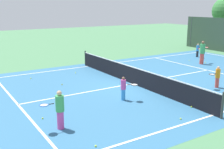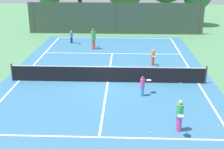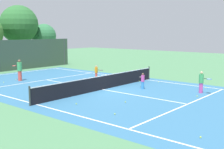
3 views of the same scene
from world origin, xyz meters
name	(u,v)px [view 1 (image 1 of 3)]	position (x,y,z in m)	size (l,w,h in m)	color
ground_plane	(133,84)	(0.00, 0.00, 0.00)	(80.00, 80.00, 0.00)	#4C8456
court_surface	(133,84)	(0.00, 0.00, 0.00)	(13.00, 25.00, 0.01)	teal
tennis_net	(133,75)	(0.00, 0.00, 0.51)	(11.90, 0.10, 1.10)	#333833
player_0	(198,50)	(-3.85, 9.80, 0.60)	(0.80, 0.61, 1.15)	#232328
player_1	(202,52)	(-1.65, 7.73, 0.91)	(0.52, 0.96, 1.76)	#E54C3F
player_2	(59,109)	(3.37, -5.72, 0.75)	(0.40, 0.89, 1.44)	#D14799
player_3	(217,77)	(3.02, 3.42, 0.62)	(0.35, 0.83, 1.18)	#E54C3F
player_4	(124,88)	(2.02, -1.99, 0.59)	(0.72, 0.73, 1.13)	#388CD8
ball_crate	(139,73)	(-1.34, 1.49, 0.18)	(0.44, 0.29, 0.43)	red
tennis_ball_0	(31,78)	(-4.19, -4.59, 0.03)	(0.07, 0.07, 0.07)	#CCE533
tennis_ball_1	(176,79)	(0.57, 2.84, 0.03)	(0.07, 0.07, 0.07)	#CCE533
tennis_ball_3	(223,96)	(4.22, 2.35, 0.03)	(0.07, 0.07, 0.07)	#CCE533
tennis_ball_4	(189,60)	(-3.02, 7.89, 0.03)	(0.07, 0.07, 0.07)	#CCE533
tennis_ball_5	(181,119)	(5.11, -1.42, 0.03)	(0.07, 0.07, 0.07)	#CCE533
tennis_ball_6	(43,118)	(2.17, -5.99, 0.03)	(0.07, 0.07, 0.07)	#CCE533
tennis_ball_7	(205,95)	(3.66, 1.73, 0.03)	(0.07, 0.07, 0.07)	#CCE533
tennis_ball_8	(76,73)	(-4.04, -1.68, 0.03)	(0.07, 0.07, 0.07)	#CCE533
tennis_ball_9	(191,107)	(4.42, -0.06, 0.03)	(0.07, 0.07, 0.07)	#CCE533
tennis_ball_10	(205,63)	(-1.69, 8.25, 0.03)	(0.07, 0.07, 0.07)	#CCE533
tennis_ball_11	(96,146)	(5.22, -5.29, 0.03)	(0.07, 0.07, 0.07)	#CCE533
tennis_ball_12	(62,84)	(-1.93, -3.49, 0.03)	(0.07, 0.07, 0.07)	#CCE533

